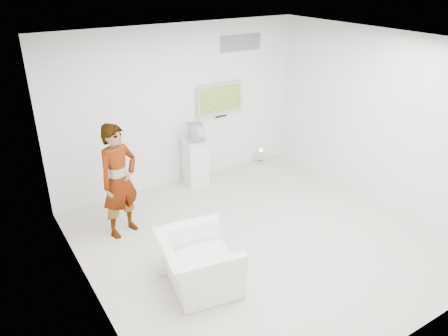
{
  "coord_description": "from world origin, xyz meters",
  "views": [
    {
      "loc": [
        -3.47,
        -4.53,
        3.9
      ],
      "look_at": [
        -0.22,
        0.6,
        1.06
      ],
      "focal_mm": 35.0,
      "sensor_mm": 36.0,
      "label": 1
    }
  ],
  "objects_px": {
    "pedestal": "(196,162)",
    "armchair": "(198,262)",
    "tv": "(220,98)",
    "person": "(119,181)",
    "floor_uplight": "(261,156)"
  },
  "relations": [
    {
      "from": "person",
      "to": "tv",
      "type": "bearing_deg",
      "value": 4.86
    },
    {
      "from": "person",
      "to": "armchair",
      "type": "bearing_deg",
      "value": -96.87
    },
    {
      "from": "person",
      "to": "pedestal",
      "type": "bearing_deg",
      "value": 6.89
    },
    {
      "from": "armchair",
      "to": "tv",
      "type": "bearing_deg",
      "value": -26.36
    },
    {
      "from": "tv",
      "to": "floor_uplight",
      "type": "distance_m",
      "value": 1.7
    },
    {
      "from": "pedestal",
      "to": "armchair",
      "type": "bearing_deg",
      "value": -118.43
    },
    {
      "from": "tv",
      "to": "armchair",
      "type": "xyz_separation_m",
      "value": [
        -2.12,
        -2.86,
        -1.2
      ]
    },
    {
      "from": "floor_uplight",
      "to": "tv",
      "type": "bearing_deg",
      "value": 172.77
    },
    {
      "from": "armchair",
      "to": "pedestal",
      "type": "relative_size",
      "value": 1.19
    },
    {
      "from": "tv",
      "to": "floor_uplight",
      "type": "xyz_separation_m",
      "value": [
        0.96,
        -0.12,
        -1.39
      ]
    },
    {
      "from": "tv",
      "to": "pedestal",
      "type": "height_order",
      "value": "tv"
    },
    {
      "from": "tv",
      "to": "floor_uplight",
      "type": "bearing_deg",
      "value": -7.23
    },
    {
      "from": "person",
      "to": "pedestal",
      "type": "height_order",
      "value": "person"
    },
    {
      "from": "person",
      "to": "pedestal",
      "type": "relative_size",
      "value": 2.01
    },
    {
      "from": "armchair",
      "to": "person",
      "type": "bearing_deg",
      "value": 22.45
    }
  ]
}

